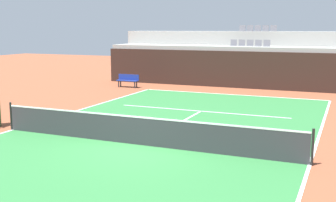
# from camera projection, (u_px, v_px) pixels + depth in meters

# --- Properties ---
(ground_plane) EXTENTS (80.00, 80.00, 0.00)m
(ground_plane) POSITION_uv_depth(u_px,v_px,m) (140.00, 145.00, 14.35)
(ground_plane) COLOR brown
(court_surface) EXTENTS (11.00, 24.00, 0.01)m
(court_surface) POSITION_uv_depth(u_px,v_px,m) (140.00, 145.00, 14.35)
(court_surface) COLOR #2D7238
(court_surface) RESTS_ON ground_plane
(baseline_far) EXTENTS (11.00, 0.10, 0.00)m
(baseline_far) POSITION_uv_depth(u_px,v_px,m) (231.00, 95.00, 25.19)
(baseline_far) COLOR white
(baseline_far) RESTS_ON court_surface
(sideline_left) EXTENTS (0.10, 24.00, 0.00)m
(sideline_left) POSITION_uv_depth(u_px,v_px,m) (13.00, 130.00, 16.46)
(sideline_left) COLOR white
(sideline_left) RESTS_ON court_surface
(sideline_right) EXTENTS (0.10, 24.00, 0.00)m
(sideline_right) POSITION_uv_depth(u_px,v_px,m) (310.00, 165.00, 12.24)
(sideline_right) COLOR white
(sideline_right) RESTS_ON court_surface
(service_line_far) EXTENTS (8.26, 0.10, 0.00)m
(service_line_far) POSITION_uv_depth(u_px,v_px,m) (201.00, 111.00, 20.15)
(service_line_far) COLOR white
(service_line_far) RESTS_ON court_surface
(centre_service_line) EXTENTS (0.10, 6.40, 0.00)m
(centre_service_line) POSITION_uv_depth(u_px,v_px,m) (175.00, 125.00, 17.25)
(centre_service_line) COLOR white
(centre_service_line) RESTS_ON court_surface
(back_wall) EXTENTS (19.74, 0.30, 2.39)m
(back_wall) POSITION_uv_depth(u_px,v_px,m) (244.00, 70.00, 27.75)
(back_wall) COLOR black
(back_wall) RESTS_ON ground_plane
(stands_tier_lower) EXTENTS (19.74, 2.40, 2.66)m
(stands_tier_lower) POSITION_uv_depth(u_px,v_px,m) (249.00, 66.00, 28.95)
(stands_tier_lower) COLOR #9E9E99
(stands_tier_lower) RESTS_ON ground_plane
(stands_tier_upper) EXTENTS (19.74, 2.40, 3.64)m
(stands_tier_upper) POSITION_uv_depth(u_px,v_px,m) (256.00, 57.00, 31.05)
(stands_tier_upper) COLOR #9E9E99
(stands_tier_upper) RESTS_ON ground_plane
(seating_row_lower) EXTENTS (2.69, 0.44, 0.44)m
(seating_row_lower) POSITION_uv_depth(u_px,v_px,m) (250.00, 44.00, 28.79)
(seating_row_lower) COLOR slate
(seating_row_lower) RESTS_ON stands_tier_lower
(seating_row_upper) EXTENTS (2.69, 0.44, 0.44)m
(seating_row_upper) POSITION_uv_depth(u_px,v_px,m) (257.00, 30.00, 30.80)
(seating_row_upper) COLOR slate
(seating_row_upper) RESTS_ON stands_tier_upper
(tennis_net) EXTENTS (11.08, 0.08, 1.07)m
(tennis_net) POSITION_uv_depth(u_px,v_px,m) (139.00, 130.00, 14.27)
(tennis_net) COLOR black
(tennis_net) RESTS_ON court_surface
(player_bench) EXTENTS (1.50, 0.40, 0.85)m
(player_bench) POSITION_uv_depth(u_px,v_px,m) (128.00, 80.00, 28.29)
(player_bench) COLOR navy
(player_bench) RESTS_ON ground_plane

